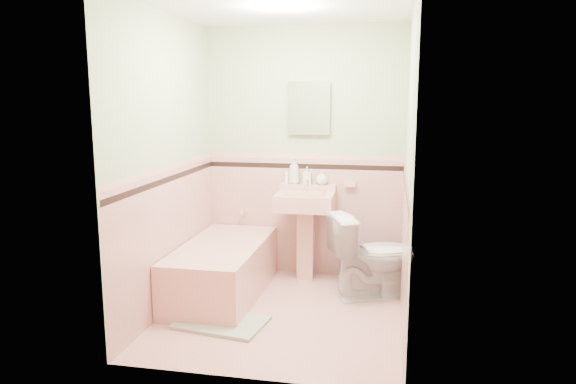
% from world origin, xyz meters
% --- Properties ---
extents(floor, '(2.20, 2.20, 0.00)m').
position_xyz_m(floor, '(0.00, 0.00, 0.00)').
color(floor, '#E09D93').
rests_on(floor, ground).
extents(ceiling, '(2.20, 2.20, 0.00)m').
position_xyz_m(ceiling, '(0.00, 0.00, 2.50)').
color(ceiling, white).
rests_on(ceiling, ground).
extents(wall_back, '(2.50, 0.00, 2.50)m').
position_xyz_m(wall_back, '(0.00, 1.10, 1.25)').
color(wall_back, '#EFE2C3').
rests_on(wall_back, ground).
extents(wall_front, '(2.50, 0.00, 2.50)m').
position_xyz_m(wall_front, '(0.00, -1.10, 1.25)').
color(wall_front, '#EFE2C3').
rests_on(wall_front, ground).
extents(wall_left, '(0.00, 2.50, 2.50)m').
position_xyz_m(wall_left, '(-1.00, 0.00, 1.25)').
color(wall_left, '#EFE2C3').
rests_on(wall_left, ground).
extents(wall_right, '(0.00, 2.50, 2.50)m').
position_xyz_m(wall_right, '(1.00, 0.00, 1.25)').
color(wall_right, '#EFE2C3').
rests_on(wall_right, ground).
extents(wainscot_back, '(2.00, 0.00, 2.00)m').
position_xyz_m(wainscot_back, '(0.00, 1.09, 0.60)').
color(wainscot_back, '#E3A398').
rests_on(wainscot_back, ground).
extents(wainscot_front, '(2.00, 0.00, 2.00)m').
position_xyz_m(wainscot_front, '(0.00, -1.09, 0.60)').
color(wainscot_front, '#E3A398').
rests_on(wainscot_front, ground).
extents(wainscot_left, '(0.00, 2.20, 2.20)m').
position_xyz_m(wainscot_left, '(-0.99, 0.00, 0.60)').
color(wainscot_left, '#E3A398').
rests_on(wainscot_left, ground).
extents(wainscot_right, '(0.00, 2.20, 2.20)m').
position_xyz_m(wainscot_right, '(0.99, 0.00, 0.60)').
color(wainscot_right, '#E3A398').
rests_on(wainscot_right, ground).
extents(accent_back, '(2.00, 0.00, 2.00)m').
position_xyz_m(accent_back, '(0.00, 1.08, 1.12)').
color(accent_back, black).
rests_on(accent_back, ground).
extents(accent_front, '(2.00, 0.00, 2.00)m').
position_xyz_m(accent_front, '(0.00, -1.08, 1.12)').
color(accent_front, black).
rests_on(accent_front, ground).
extents(accent_left, '(0.00, 2.20, 2.20)m').
position_xyz_m(accent_left, '(-0.98, 0.00, 1.12)').
color(accent_left, black).
rests_on(accent_left, ground).
extents(accent_right, '(0.00, 2.20, 2.20)m').
position_xyz_m(accent_right, '(0.98, 0.00, 1.12)').
color(accent_right, black).
rests_on(accent_right, ground).
extents(cap_back, '(2.00, 0.00, 2.00)m').
position_xyz_m(cap_back, '(0.00, 1.08, 1.22)').
color(cap_back, pink).
rests_on(cap_back, ground).
extents(cap_front, '(2.00, 0.00, 2.00)m').
position_xyz_m(cap_front, '(0.00, -1.08, 1.22)').
color(cap_front, pink).
rests_on(cap_front, ground).
extents(cap_left, '(0.00, 2.20, 2.20)m').
position_xyz_m(cap_left, '(-0.98, 0.00, 1.22)').
color(cap_left, pink).
rests_on(cap_left, ground).
extents(cap_right, '(0.00, 2.20, 2.20)m').
position_xyz_m(cap_right, '(0.98, 0.00, 1.22)').
color(cap_right, pink).
rests_on(cap_right, ground).
extents(bathtub, '(0.70, 1.50, 0.45)m').
position_xyz_m(bathtub, '(-0.63, 0.33, 0.23)').
color(bathtub, '#DB988D').
rests_on(bathtub, floor).
extents(tub_faucet, '(0.04, 0.12, 0.04)m').
position_xyz_m(tub_faucet, '(-0.63, 1.05, 0.63)').
color(tub_faucet, silver).
rests_on(tub_faucet, wall_back).
extents(sink, '(0.56, 0.48, 0.88)m').
position_xyz_m(sink, '(0.05, 0.86, 0.44)').
color(sink, '#DB988D').
rests_on(sink, floor).
extents(sink_faucet, '(0.02, 0.02, 0.10)m').
position_xyz_m(sink_faucet, '(0.05, 1.00, 0.95)').
color(sink_faucet, silver).
rests_on(sink_faucet, sink).
extents(medicine_cabinet, '(0.41, 0.04, 0.51)m').
position_xyz_m(medicine_cabinet, '(0.05, 1.07, 1.70)').
color(medicine_cabinet, white).
rests_on(medicine_cabinet, wall_back).
extents(soap_dish, '(0.12, 0.07, 0.04)m').
position_xyz_m(soap_dish, '(0.47, 1.06, 0.95)').
color(soap_dish, '#DB988D').
rests_on(soap_dish, wall_back).
extents(soap_bottle_left, '(0.11, 0.11, 0.26)m').
position_xyz_m(soap_bottle_left, '(-0.09, 1.04, 1.08)').
color(soap_bottle_left, '#B2B2B2').
rests_on(soap_bottle_left, sink).
extents(soap_bottle_mid, '(0.09, 0.09, 0.18)m').
position_xyz_m(soap_bottle_mid, '(0.04, 1.04, 1.03)').
color(soap_bottle_mid, '#B2B2B2').
rests_on(soap_bottle_mid, sink).
extents(soap_bottle_right, '(0.12, 0.12, 0.15)m').
position_xyz_m(soap_bottle_right, '(0.19, 1.04, 1.02)').
color(soap_bottle_right, '#B2B2B2').
rests_on(soap_bottle_right, sink).
extents(tube, '(0.05, 0.05, 0.12)m').
position_xyz_m(tube, '(-0.17, 1.04, 1.00)').
color(tube, white).
rests_on(tube, sink).
extents(toilet, '(0.88, 0.71, 0.78)m').
position_xyz_m(toilet, '(0.73, 0.54, 0.39)').
color(toilet, white).
rests_on(toilet, floor).
extents(bucket, '(0.29, 0.29, 0.28)m').
position_xyz_m(bucket, '(0.52, 0.95, 0.14)').
color(bucket, '#0620BD').
rests_on(bucket, floor).
extents(bath_mat, '(0.77, 0.57, 0.03)m').
position_xyz_m(bath_mat, '(-0.44, -0.32, 0.01)').
color(bath_mat, gray).
rests_on(bath_mat, floor).
extents(shoe, '(0.16, 0.08, 0.06)m').
position_xyz_m(shoe, '(-0.39, -0.24, 0.06)').
color(shoe, '#BF1E59').
rests_on(shoe, bath_mat).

